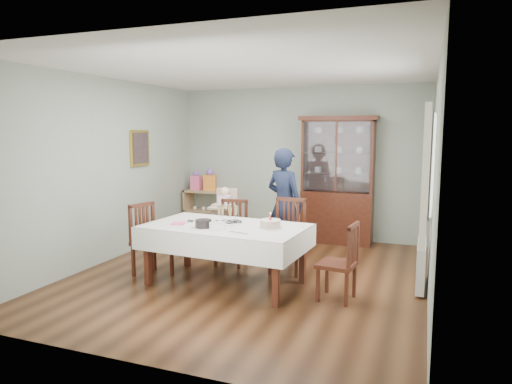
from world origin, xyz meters
The scene contains 25 objects.
floor centered at (0.00, 0.00, 0.00)m, with size 5.00×5.00×0.00m, color #593319.
room_shell centered at (0.00, 0.53, 1.70)m, with size 5.00×5.00×5.00m.
dining_table centered at (-0.15, -0.41, 0.38)m, with size 2.08×1.30×0.76m.
china_cabinet centered at (0.75, 2.26, 1.12)m, with size 1.30×0.48×2.18m.
sideboard centered at (-1.75, 2.28, 0.40)m, with size 0.90×0.38×0.80m.
picture_frame centered at (-2.22, 0.80, 1.65)m, with size 0.04×0.48×0.58m, color gold.
window centered at (2.22, 0.30, 1.55)m, with size 0.04×1.02×1.22m, color white.
curtain_left centered at (2.16, -0.32, 1.45)m, with size 0.07×0.30×1.55m, color silver.
curtain_right centered at (2.16, 0.92, 1.45)m, with size 0.07×0.30×1.55m, color silver.
radiator centered at (2.16, 0.30, 0.30)m, with size 0.10×0.80×0.55m, color white.
chair_far_left centered at (-0.44, 0.41, 0.28)m, with size 0.46×0.46×0.93m.
chair_far_right centered at (0.43, 0.35, 0.30)m, with size 0.46×0.46×1.00m.
chair_end_left centered at (-1.22, -0.45, 0.29)m, with size 0.54×0.54×0.97m.
chair_end_right centered at (1.28, -0.45, 0.27)m, with size 0.45×0.45×0.90m.
woman centered at (0.19, 0.97, 0.84)m, with size 0.61×0.40×1.68m, color black.
high_chair centered at (-0.77, 0.93, 0.41)m, with size 0.51×0.51×1.06m.
champagne_tray centered at (-0.18, -0.28, 0.83)m, with size 0.37×0.37×0.22m.
birthday_cake centered at (0.44, -0.39, 0.81)m, with size 0.29×0.29×0.20m.
plate_stack_dark centered at (-0.35, -0.62, 0.81)m, with size 0.20×0.20×0.10m, color black.
plate_stack_white centered at (-0.15, -0.66, 0.80)m, with size 0.20×0.20×0.08m, color white.
napkin_stack centered at (-0.74, -0.56, 0.77)m, with size 0.16×0.16×0.02m, color #FC5D90.
cutlery centered at (-0.71, -0.36, 0.77)m, with size 0.11×0.16×0.01m, color silver, non-canonical shape.
cake_knife centered at (0.17, -0.75, 0.77)m, with size 0.26×0.02×0.01m, color silver.
gift_bag_pink centered at (-1.98, 2.26, 0.96)m, with size 0.20×0.13×0.37m.
gift_bag_orange centered at (-1.69, 2.26, 0.99)m, with size 0.27×0.22×0.42m.
Camera 1 is at (2.17, -5.51, 1.93)m, focal length 32.00 mm.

